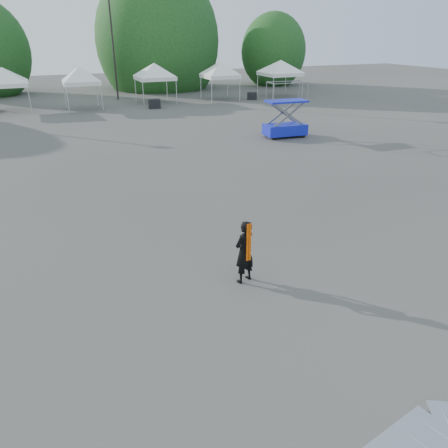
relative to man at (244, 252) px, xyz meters
name	(u,v)px	position (x,y,z in m)	size (l,w,h in m)	color
ground	(224,254)	(0.10, 1.54, -0.83)	(120.00, 120.00, 0.00)	#474442
light_pole_east	(112,35)	(3.10, 33.54, 4.68)	(0.60, 0.25, 9.80)	black
tree_mid_e	(158,41)	(9.10, 40.54, 4.01)	(5.12, 5.12, 7.79)	#382314
tree_far_e	(273,52)	(22.10, 38.54, 2.79)	(3.84, 3.84, 5.84)	#382314
tent_d	(2,71)	(-6.02, 30.23, 2.22)	(4.75, 4.75, 3.88)	silver
tent_e	(80,70)	(-0.46, 29.02, 2.22)	(3.92, 3.92, 3.88)	silver
tent_f	(154,66)	(5.85, 30.23, 2.22)	(4.39, 4.39, 3.88)	silver
tent_g	(220,65)	(11.68, 29.50, 2.22)	(4.13, 4.13, 3.88)	silver
tent_h	(281,63)	(17.82, 29.36, 2.22)	(4.73, 4.73, 3.88)	silver
man	(244,252)	(0.00, 0.00, 0.00)	(0.71, 0.59, 1.66)	black
scissor_lift	(286,110)	(9.37, 13.91, 0.77)	(2.55, 1.40, 3.18)	#100DB2
crate_mid	(154,104)	(4.92, 27.29, -0.47)	(0.93, 0.73, 0.73)	black
crate_east	(252,96)	(14.48, 28.54, -0.51)	(0.84, 0.65, 0.65)	black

